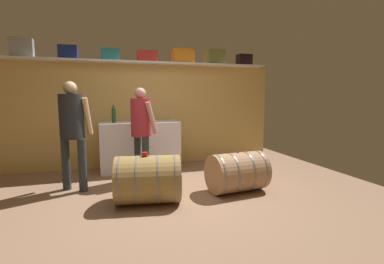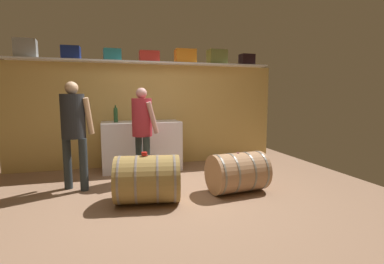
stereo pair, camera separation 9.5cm
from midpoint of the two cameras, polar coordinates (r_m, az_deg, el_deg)
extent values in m
cube|color=#8D6B52|center=(4.53, -4.95, -11.21)|extent=(6.64, 7.60, 0.02)
cube|color=tan|center=(5.94, -8.16, 3.33)|extent=(5.44, 0.10, 2.05)
cube|color=silver|center=(5.81, -8.14, 13.50)|extent=(5.01, 0.40, 0.03)
cube|color=#929594|center=(5.93, -29.88, 14.25)|extent=(0.37, 0.27, 0.33)
cube|color=navy|center=(5.80, -22.58, 14.39)|extent=(0.33, 0.25, 0.24)
cube|color=teal|center=(5.77, -15.18, 14.62)|extent=(0.33, 0.29, 0.22)
cube|color=red|center=(5.83, -8.08, 14.67)|extent=(0.38, 0.30, 0.21)
cube|color=orange|center=(5.98, -0.89, 14.87)|extent=(0.42, 0.32, 0.27)
cube|color=olive|center=(6.20, 5.47, 14.67)|extent=(0.40, 0.28, 0.29)
cube|color=black|center=(6.48, 11.31, 13.97)|extent=(0.30, 0.22, 0.23)
cube|color=white|center=(5.60, -9.53, -2.68)|extent=(1.47, 0.65, 0.93)
cylinder|color=#2A5530|center=(5.50, -14.50, 3.10)|extent=(0.08, 0.08, 0.23)
sphere|color=#2A5530|center=(5.49, -14.55, 4.44)|extent=(0.07, 0.07, 0.07)
cylinder|color=#2A5530|center=(5.49, -14.56, 4.88)|extent=(0.03, 0.03, 0.07)
cylinder|color=white|center=(5.68, -10.87, 2.18)|extent=(0.06, 0.06, 0.00)
cylinder|color=white|center=(5.67, -10.87, 2.49)|extent=(0.01, 0.01, 0.06)
sphere|color=white|center=(5.67, -10.89, 3.03)|extent=(0.07, 0.07, 0.07)
sphere|color=maroon|center=(5.67, -10.88, 2.93)|extent=(0.04, 0.04, 0.04)
cone|color=red|center=(5.37, -8.34, 2.42)|extent=(0.11, 0.11, 0.09)
cylinder|color=olive|center=(3.89, -8.18, -9.30)|extent=(0.94, 0.76, 0.63)
cylinder|color=gray|center=(3.91, -13.44, -9.31)|extent=(0.14, 0.64, 0.64)
cylinder|color=gray|center=(3.89, -10.19, -9.31)|extent=(0.14, 0.64, 0.64)
cylinder|color=gray|center=(3.88, -6.17, -9.27)|extent=(0.14, 0.64, 0.64)
cylinder|color=gray|center=(3.89, -2.90, -9.21)|extent=(0.14, 0.64, 0.64)
cylinder|color=brown|center=(3.81, -8.27, -4.65)|extent=(0.04, 0.04, 0.01)
cylinder|color=#A67B56|center=(4.33, 9.71, -7.95)|extent=(0.88, 0.66, 0.58)
cylinder|color=gray|center=(4.17, 5.62, -8.50)|extent=(0.09, 0.59, 0.59)
cylinder|color=gray|center=(4.27, 8.19, -8.16)|extent=(0.09, 0.59, 0.59)
cylinder|color=gray|center=(4.40, 11.17, -7.74)|extent=(0.09, 0.59, 0.59)
cylinder|color=gray|center=(4.52, 13.46, -7.40)|extent=(0.09, 0.59, 0.59)
cylinder|color=#89434F|center=(4.27, 9.79, -4.12)|extent=(0.04, 0.04, 0.01)
cylinder|color=red|center=(3.80, -8.80, -4.33)|extent=(0.07, 0.07, 0.05)
cylinder|color=#2A3236|center=(4.58, -20.27, -6.15)|extent=(0.12, 0.12, 0.79)
cylinder|color=#2A3236|center=(4.77, -23.08, -5.78)|extent=(0.12, 0.12, 0.79)
cylinder|color=#24262B|center=(4.57, -22.13, 2.94)|extent=(0.35, 0.35, 0.66)
sphere|color=tan|center=(4.56, -22.38, 8.13)|extent=(0.19, 0.19, 0.19)
cylinder|color=tan|center=(4.52, -19.39, 3.02)|extent=(0.17, 0.20, 0.56)
cylinder|color=tan|center=(4.77, -23.21, 3.04)|extent=(0.19, 0.23, 0.55)
cylinder|color=#283334|center=(4.77, -8.46, -5.48)|extent=(0.12, 0.12, 0.76)
cylinder|color=#283334|center=(5.01, -9.99, -4.89)|extent=(0.12, 0.12, 0.76)
cylinder|color=#AA2B38|center=(4.79, -9.41, 2.92)|extent=(0.33, 0.33, 0.63)
sphere|color=tan|center=(4.78, -9.51, 7.63)|extent=(0.18, 0.18, 0.18)
cylinder|color=tan|center=(4.67, -7.31, 2.84)|extent=(0.23, 0.15, 0.53)
cylinder|color=tan|center=(5.00, -9.45, 3.09)|extent=(0.20, 0.14, 0.53)
camera|label=1|loc=(0.05, -89.34, 0.09)|focal=26.71mm
camera|label=2|loc=(0.05, 90.66, -0.09)|focal=26.71mm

